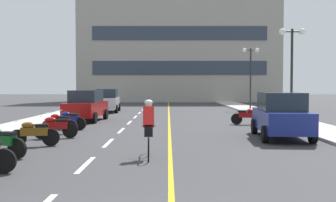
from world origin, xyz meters
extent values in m
plane|color=#38383A|center=(0.00, 21.00, 0.00)|extent=(140.00, 140.00, 0.00)
cube|color=#B7B2A8|center=(-7.20, 24.00, 0.06)|extent=(2.40, 72.00, 0.12)
cube|color=#B7B2A8|center=(7.20, 24.00, 0.06)|extent=(2.40, 72.00, 0.12)
cube|color=silver|center=(-2.00, 6.00, 0.00)|extent=(0.14, 2.20, 0.01)
cube|color=silver|center=(-2.00, 10.00, 0.00)|extent=(0.14, 2.20, 0.01)
cube|color=silver|center=(-2.00, 14.00, 0.00)|extent=(0.14, 2.20, 0.01)
cube|color=silver|center=(-2.00, 18.00, 0.00)|extent=(0.14, 2.20, 0.01)
cube|color=silver|center=(-2.00, 22.00, 0.00)|extent=(0.14, 2.20, 0.01)
cube|color=silver|center=(-2.00, 26.00, 0.00)|extent=(0.14, 2.20, 0.01)
cube|color=silver|center=(-2.00, 30.00, 0.00)|extent=(0.14, 2.20, 0.01)
cube|color=silver|center=(-2.00, 34.00, 0.00)|extent=(0.14, 2.20, 0.01)
cube|color=silver|center=(-2.00, 38.00, 0.00)|extent=(0.14, 2.20, 0.01)
cube|color=silver|center=(-2.00, 42.00, 0.00)|extent=(0.14, 2.20, 0.01)
cube|color=silver|center=(-2.00, 46.00, 0.00)|extent=(0.14, 2.20, 0.01)
cube|color=gold|center=(0.25, 24.00, 0.00)|extent=(0.12, 66.00, 0.01)
cube|color=#9E998E|center=(1.62, 48.28, 7.15)|extent=(25.73, 6.55, 14.30)
cube|color=#2D3847|center=(1.62, 44.95, 4.29)|extent=(21.61, 0.10, 1.72)
cube|color=#2D3847|center=(1.62, 44.95, 8.58)|extent=(21.61, 0.10, 1.72)
cylinder|color=black|center=(7.12, 17.85, 2.69)|extent=(0.14, 0.14, 5.14)
cylinder|color=black|center=(7.12, 17.85, 5.11)|extent=(1.10, 0.08, 0.08)
sphere|color=white|center=(6.57, 17.85, 5.11)|extent=(0.36, 0.36, 0.36)
sphere|color=white|center=(7.67, 17.85, 5.11)|extent=(0.36, 0.36, 0.36)
cylinder|color=black|center=(7.34, 30.02, 2.72)|extent=(0.14, 0.14, 5.19)
cylinder|color=black|center=(7.34, 30.02, 5.16)|extent=(1.10, 0.08, 0.08)
sphere|color=white|center=(6.79, 30.02, 5.16)|extent=(0.36, 0.36, 0.36)
sphere|color=white|center=(7.89, 30.02, 5.16)|extent=(0.36, 0.36, 0.36)
cylinder|color=black|center=(3.95, 12.78, 0.32)|extent=(0.27, 0.65, 0.64)
cylinder|color=black|center=(5.64, 12.65, 0.32)|extent=(0.27, 0.65, 0.64)
cylinder|color=black|center=(3.74, 9.99, 0.32)|extent=(0.27, 0.65, 0.64)
cylinder|color=black|center=(5.43, 9.86, 0.32)|extent=(0.27, 0.65, 0.64)
cube|color=navy|center=(4.69, 11.32, 0.72)|extent=(2.01, 4.32, 0.80)
cube|color=#1E2833|center=(4.69, 11.32, 1.47)|extent=(1.72, 2.31, 0.70)
cylinder|color=black|center=(-5.40, 20.41, 0.32)|extent=(0.26, 0.65, 0.64)
cylinder|color=black|center=(-3.71, 20.30, 0.32)|extent=(0.26, 0.65, 0.64)
cylinder|color=black|center=(-5.59, 17.62, 0.32)|extent=(0.26, 0.65, 0.64)
cylinder|color=black|center=(-3.89, 17.50, 0.32)|extent=(0.26, 0.65, 0.64)
cube|color=maroon|center=(-4.65, 18.96, 0.72)|extent=(1.98, 4.30, 0.80)
cube|color=#1E2833|center=(-4.65, 18.96, 1.47)|extent=(1.70, 2.30, 0.70)
cylinder|color=black|center=(-5.58, 28.42, 0.32)|extent=(0.25, 0.65, 0.64)
cylinder|color=black|center=(-3.89, 28.51, 0.32)|extent=(0.25, 0.65, 0.64)
cylinder|color=black|center=(-5.44, 25.63, 0.32)|extent=(0.25, 0.65, 0.64)
cylinder|color=black|center=(-3.75, 25.71, 0.32)|extent=(0.25, 0.65, 0.64)
cube|color=#B7B7BC|center=(-4.67, 27.07, 0.72)|extent=(1.91, 4.28, 0.80)
cube|color=#1E2833|center=(-4.67, 27.07, 1.47)|extent=(1.67, 2.28, 0.70)
cylinder|color=black|center=(-3.73, 4.91, 0.30)|extent=(0.60, 0.13, 0.60)
cylinder|color=black|center=(-4.13, 6.83, 0.30)|extent=(0.60, 0.30, 0.60)
cube|color=#0C4C19|center=(-4.65, 7.02, 0.52)|extent=(0.94, 0.57, 0.28)
cube|color=black|center=(-4.41, 6.93, 0.72)|extent=(0.50, 0.37, 0.10)
cylinder|color=black|center=(-4.96, 9.04, 0.30)|extent=(0.61, 0.22, 0.60)
cylinder|color=black|center=(-3.88, 9.26, 0.30)|extent=(0.61, 0.22, 0.60)
cube|color=brown|center=(-4.42, 9.15, 0.52)|extent=(0.94, 0.46, 0.28)
ellipsoid|color=brown|center=(-4.61, 9.11, 0.74)|extent=(0.48, 0.33, 0.22)
cube|color=black|center=(-4.17, 9.20, 0.72)|extent=(0.48, 0.33, 0.10)
cylinder|color=silver|center=(-4.96, 9.04, 0.90)|extent=(0.15, 0.59, 0.03)
cylinder|color=black|center=(-4.80, 11.10, 0.30)|extent=(0.61, 0.23, 0.60)
cylinder|color=black|center=(-3.73, 11.35, 0.30)|extent=(0.61, 0.23, 0.60)
cube|color=maroon|center=(-4.26, 11.23, 0.52)|extent=(0.94, 0.48, 0.28)
ellipsoid|color=maroon|center=(-4.46, 11.18, 0.74)|extent=(0.48, 0.33, 0.22)
cube|color=black|center=(-4.02, 11.28, 0.72)|extent=(0.48, 0.33, 0.10)
cylinder|color=silver|center=(-4.80, 11.10, 0.90)|extent=(0.16, 0.59, 0.03)
cylinder|color=black|center=(-5.07, 12.92, 0.30)|extent=(0.61, 0.23, 0.60)
cylinder|color=black|center=(-4.00, 12.67, 0.30)|extent=(0.61, 0.23, 0.60)
cube|color=maroon|center=(-4.54, 12.79, 0.52)|extent=(0.94, 0.47, 0.28)
ellipsoid|color=maroon|center=(-4.73, 12.84, 0.74)|extent=(0.48, 0.33, 0.22)
cube|color=black|center=(-4.29, 12.74, 0.72)|extent=(0.48, 0.33, 0.10)
cylinder|color=silver|center=(-5.07, 12.92, 0.90)|extent=(0.16, 0.59, 0.03)
cylinder|color=black|center=(-5.04, 14.53, 0.30)|extent=(0.61, 0.25, 0.60)
cylinder|color=black|center=(-3.97, 14.26, 0.30)|extent=(0.61, 0.25, 0.60)
cube|color=navy|center=(-4.51, 14.39, 0.52)|extent=(0.94, 0.49, 0.28)
ellipsoid|color=navy|center=(-4.70, 14.44, 0.74)|extent=(0.49, 0.34, 0.22)
cube|color=black|center=(-4.26, 14.33, 0.72)|extent=(0.49, 0.34, 0.10)
cylinder|color=silver|center=(-5.04, 14.53, 0.90)|extent=(0.18, 0.59, 0.03)
cylinder|color=black|center=(4.97, 16.79, 0.30)|extent=(0.60, 0.14, 0.60)
cylinder|color=black|center=(3.88, 16.86, 0.30)|extent=(0.60, 0.14, 0.60)
cube|color=maroon|center=(4.42, 16.82, 0.52)|extent=(0.91, 0.33, 0.28)
ellipsoid|color=maroon|center=(4.62, 16.81, 0.74)|extent=(0.45, 0.27, 0.22)
cube|color=black|center=(4.17, 16.84, 0.72)|extent=(0.45, 0.27, 0.10)
cylinder|color=silver|center=(4.97, 16.79, 0.90)|extent=(0.07, 0.60, 0.03)
torus|color=black|center=(-0.40, 7.50, 0.34)|extent=(0.07, 0.72, 0.72)
torus|color=black|center=(-0.35, 6.45, 0.34)|extent=(0.07, 0.72, 0.72)
cylinder|color=blue|center=(-0.37, 6.95, 0.64)|extent=(0.08, 0.95, 0.04)
cube|color=black|center=(-0.37, 6.80, 0.86)|extent=(0.11, 0.20, 0.06)
cylinder|color=blue|center=(-0.39, 7.40, 0.89)|extent=(0.42, 0.05, 0.03)
cube|color=black|center=(-0.37, 6.85, 0.79)|extent=(0.26, 0.37, 0.28)
cube|color=red|center=(-0.38, 7.00, 1.19)|extent=(0.34, 0.47, 0.61)
sphere|color=beige|center=(-0.38, 7.13, 1.54)|extent=(0.20, 0.20, 0.20)
ellipsoid|color=white|center=(-0.38, 7.13, 1.61)|extent=(0.24, 0.26, 0.16)
camera|label=1|loc=(0.19, -4.48, 2.10)|focal=42.60mm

